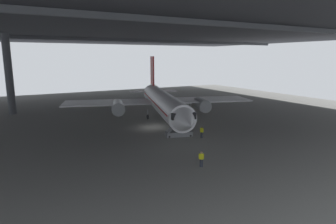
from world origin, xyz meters
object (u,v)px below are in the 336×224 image
at_px(crew_worker_near_nose, 201,158).
at_px(crew_worker_by_stairs, 202,131).
at_px(baggage_tug, 182,109).
at_px(airplane_main, 163,102).
at_px(boarding_stairs, 179,131).

bearing_deg(crew_worker_near_nose, crew_worker_by_stairs, 54.55).
distance_m(crew_worker_by_stairs, baggage_tug, 20.41).
height_order(crew_worker_by_stairs, baggage_tug, crew_worker_by_stairs).
xyz_separation_m(crew_worker_near_nose, baggage_tug, (14.49, 27.70, -0.45)).
bearing_deg(baggage_tug, airplane_main, -141.03).
height_order(airplane_main, crew_worker_by_stairs, airplane_main).
distance_m(boarding_stairs, baggage_tug, 19.25).
height_order(airplane_main, boarding_stairs, airplane_main).
xyz_separation_m(boarding_stairs, crew_worker_near_nose, (-4.18, -11.46, 0.24)).
xyz_separation_m(airplane_main, crew_worker_near_nose, (-6.63, -21.34, -2.48)).
bearing_deg(airplane_main, crew_worker_by_stairs, -91.12).
distance_m(crew_worker_near_nose, crew_worker_by_stairs, 11.01).
distance_m(boarding_stairs, crew_worker_near_nose, 12.20).
relative_size(boarding_stairs, baggage_tug, 1.86).
distance_m(airplane_main, crew_worker_by_stairs, 12.62).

